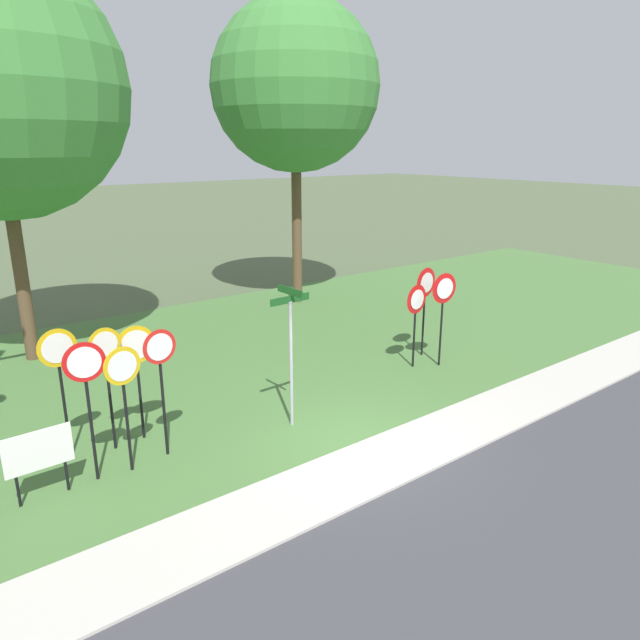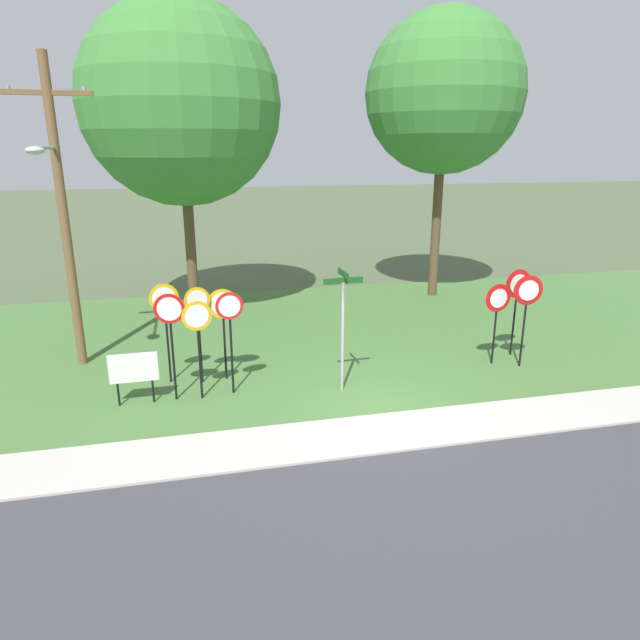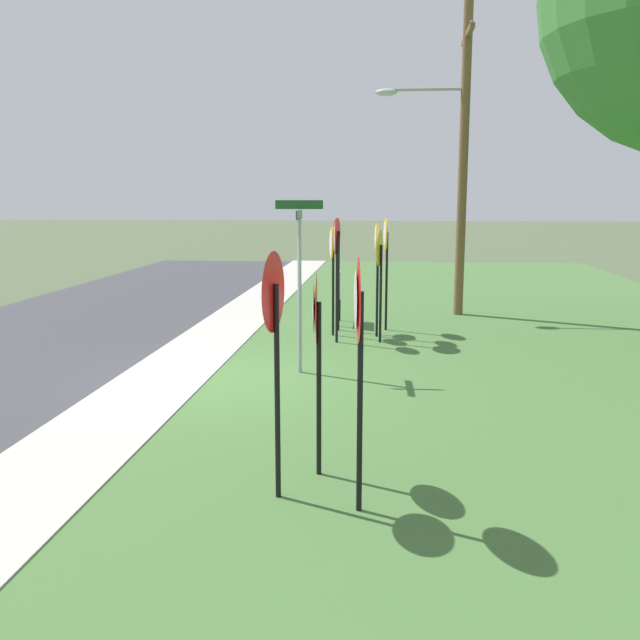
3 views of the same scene
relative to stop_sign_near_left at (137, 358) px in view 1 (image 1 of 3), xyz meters
name	(u,v)px [view 1 (image 1 of 3)]	position (x,y,z in m)	size (l,w,h in m)	color
ground_plane	(358,445)	(3.30, -2.83, -1.79)	(160.00, 160.00, 0.00)	#4C5B3D
road_asphalt	(586,580)	(3.30, -7.63, -1.78)	(44.00, 6.40, 0.01)	#3D3D42
sidewalk_strip	(385,460)	(3.30, -3.63, -1.76)	(44.00, 1.60, 0.06)	#BCB7AD
grass_median	(215,360)	(3.30, 3.17, -1.77)	(44.00, 12.00, 0.04)	#477038
stop_sign_near_left	(137,358)	(0.00, 0.00, 0.00)	(0.76, 0.13, 2.40)	black
stop_sign_near_right	(161,366)	(0.11, -0.92, 0.08)	(0.66, 0.12, 2.54)	black
stop_sign_far_left	(59,366)	(-1.40, 0.12, 0.13)	(0.72, 0.12, 2.58)	black
stop_sign_far_center	(86,382)	(-1.25, -0.98, 0.13)	(0.70, 0.13, 2.60)	black
stop_sign_far_right	(107,364)	(-0.61, -0.08, 0.03)	(0.63, 0.11, 2.50)	black
stop_sign_center_tall	(124,383)	(-0.65, -1.06, -0.01)	(0.69, 0.15, 2.41)	black
yield_sign_near_left	(426,290)	(8.14, -0.09, 0.14)	(0.82, 0.12, 2.52)	black
yield_sign_near_right	(417,307)	(7.26, -0.58, -0.07)	(0.77, 0.12, 2.27)	black
yield_sign_far_left	(444,297)	(7.90, -0.94, 0.16)	(0.81, 0.13, 2.55)	black
street_name_post	(291,345)	(2.73, -1.34, 0.04)	(0.96, 0.82, 3.01)	#9EA0A8
notice_board	(39,454)	(-2.15, -1.01, -0.92)	(1.10, 0.07, 1.25)	black
oak_tree_right	(295,86)	(8.81, 6.95, 5.91)	(5.85, 5.85, 10.60)	brown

